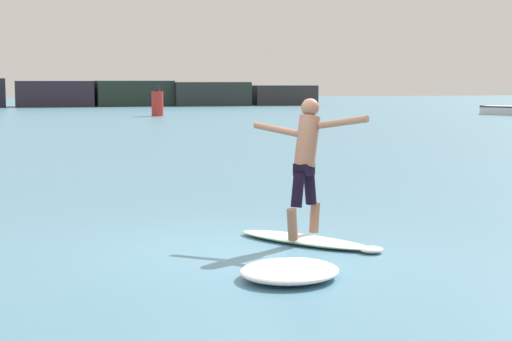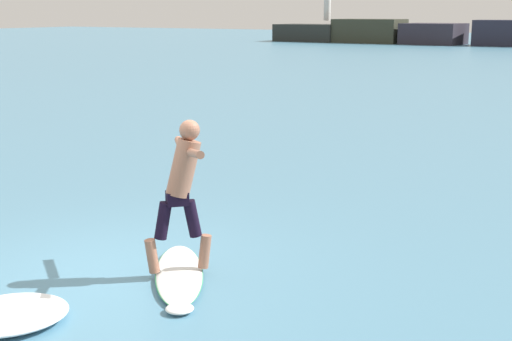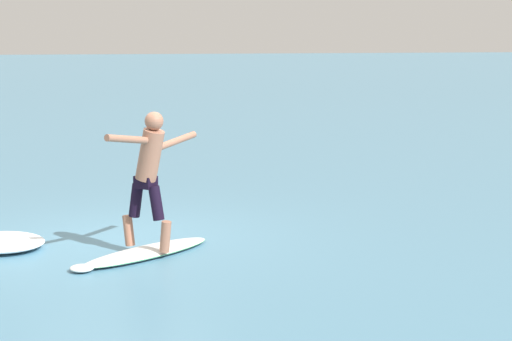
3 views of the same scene
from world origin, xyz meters
name	(u,v)px [view 3 (image 3 of 3)]	position (x,y,z in m)	size (l,w,h in m)	color
ground_plane	(120,242)	(0.00, 0.00, 0.00)	(200.00, 200.00, 0.00)	teal
surfboard	(145,253)	(0.85, 0.30, 0.05)	(1.72, 2.07, 0.23)	white
surfer	(149,168)	(0.87, 0.38, 1.18)	(1.28, 1.27, 1.84)	#95614B
wave_foam_at_tail	(2,242)	(0.07, -1.61, 0.09)	(1.59, 1.62, 0.17)	white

